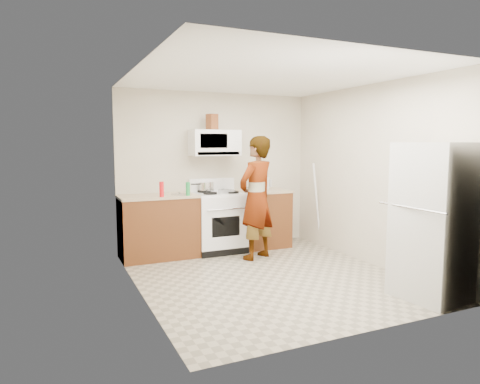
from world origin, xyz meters
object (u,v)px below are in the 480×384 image
fridge (435,221)px  kettle (265,183)px  gas_range (218,221)px  saucepan (207,186)px  person (256,198)px  microwave (215,143)px

fridge → kettle: (-0.51, 3.01, 0.18)m
gas_range → saucepan: gas_range is taller
person → fridge: bearing=90.2°
microwave → kettle: microwave is taller
gas_range → microwave: (0.00, 0.13, 1.21)m
gas_range → kettle: gas_range is taller
person → saucepan: person is taller
saucepan → person: bearing=-58.8°
person → saucepan: size_ratio=7.75×
fridge → kettle: size_ratio=8.85×
kettle → fridge: bearing=-73.4°
microwave → saucepan: size_ratio=3.28×
person → kettle: (0.54, 0.77, 0.13)m
person → gas_range: bearing=-85.3°
microwave → kettle: 1.12m
microwave → kettle: size_ratio=3.96×
fridge → saucepan: 3.41m
kettle → saucepan: (-1.02, 0.03, -0.01)m
person → fridge: 2.48m
person → kettle: size_ratio=9.36×
gas_range → kettle: 1.06m
kettle → saucepan: 1.02m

